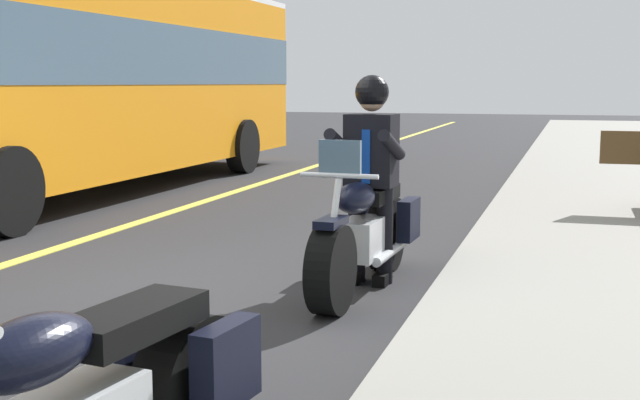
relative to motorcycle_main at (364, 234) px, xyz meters
The scene contains 4 objects.
ground_plane 1.55m from the motorcycle_main, 68.35° to the right, with size 80.00×80.00×0.00m, color #28282B.
motorcycle_main is the anchor object (origin of this frame).
rider_main 0.61m from the motorcycle_main, behind, with size 0.63×0.56×1.74m.
bus_near 7.37m from the motorcycle_main, 130.36° to the right, with size 11.05×2.70×3.30m.
Camera 1 is at (5.96, 3.00, 1.67)m, focal length 46.70 mm.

